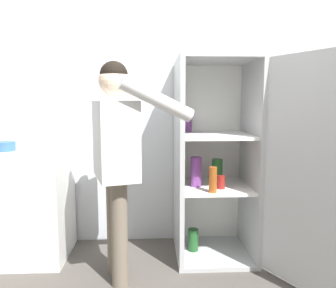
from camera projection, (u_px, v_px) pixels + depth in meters
name	position (u px, v px, depth m)	size (l,w,h in m)	color
wall_back	(176.00, 102.00, 2.96)	(7.00, 0.06, 2.55)	silver
refrigerator	(230.00, 162.00, 2.60)	(0.97, 1.17, 1.63)	#B7BABC
person	(117.00, 147.00, 2.27)	(0.73, 0.58, 1.55)	#726656
counter	(21.00, 204.00, 2.67)	(0.75, 0.57, 0.90)	white
bowl	(5.00, 146.00, 2.56)	(0.16, 0.16, 0.07)	#335B8E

